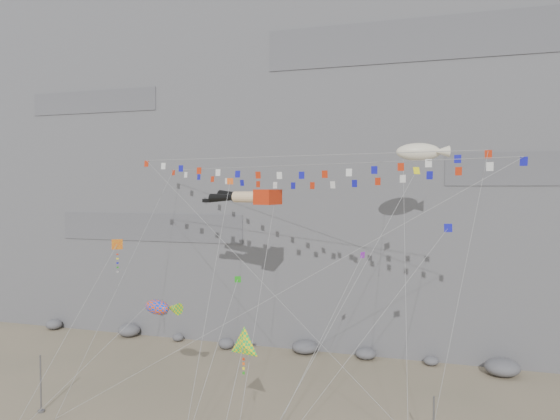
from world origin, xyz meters
name	(u,v)px	position (x,y,z in m)	size (l,w,h in m)	color
cliff	(337,117)	(0.00, 32.00, 25.00)	(80.00, 28.00, 50.00)	slate
talus_boulders	(305,347)	(0.00, 17.00, 0.60)	(60.00, 3.00, 1.20)	slate
anchor_pole_left	(41,384)	(-14.58, -2.53, 2.10)	(0.12, 0.12, 4.19)	slate
legs_kite	(248,197)	(-2.31, 7.50, 15.55)	(9.02, 16.91, 21.56)	red
flag_banner_upper	(302,165)	(2.04, 8.47, 18.14)	(31.50, 19.08, 26.16)	red
flag_banner_lower	(291,156)	(1.87, 5.68, 18.70)	(28.11, 9.08, 22.46)	red
harlequin_kite	(117,245)	(-11.69, 2.81, 11.76)	(3.69, 9.00, 14.48)	red
fish_windsock	(157,307)	(-7.38, 1.54, 7.32)	(8.66, 7.26, 11.60)	#F2490C
delta_kite	(243,346)	(1.89, -4.27, 6.83)	(2.28, 3.95, 8.34)	yellow
blimp_windsock	(418,152)	(11.09, 10.26, 19.11)	(4.54, 14.39, 23.16)	#EFE4C5
small_kite_a	(229,186)	(-3.91, 7.33, 16.50)	(3.06, 14.03, 21.63)	#FF5A15
small_kite_b	(361,259)	(7.45, 4.64, 11.15)	(4.97, 10.77, 15.89)	purple
small_kite_c	(237,283)	(-0.85, 1.43, 9.55)	(1.15, 8.10, 12.32)	#209E18
small_kite_d	(414,175)	(11.02, 6.33, 17.19)	(8.87, 13.24, 23.05)	#FFF215
small_kite_e	(445,231)	(13.33, 2.06, 13.49)	(10.54, 7.83, 18.33)	#1313AB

